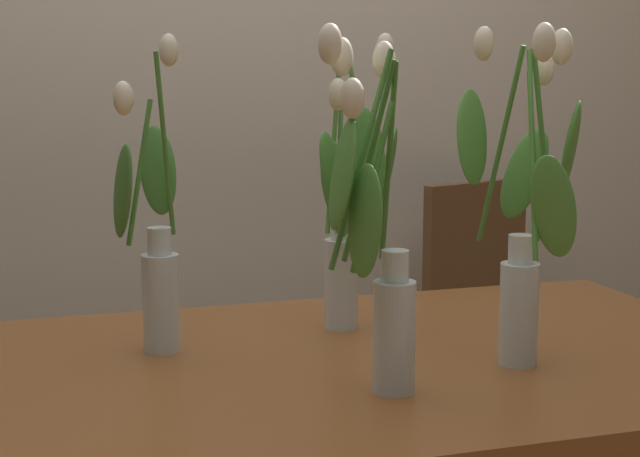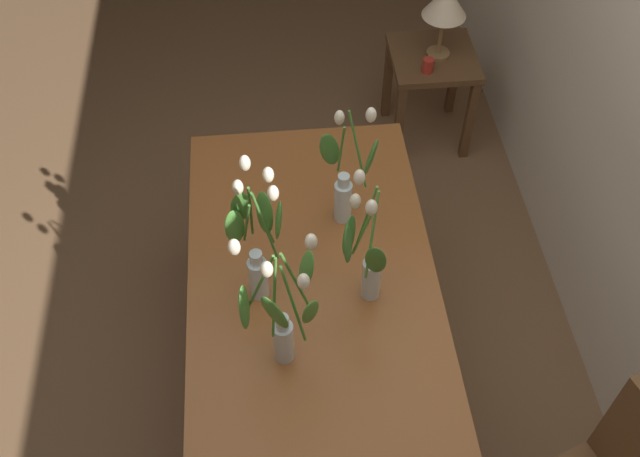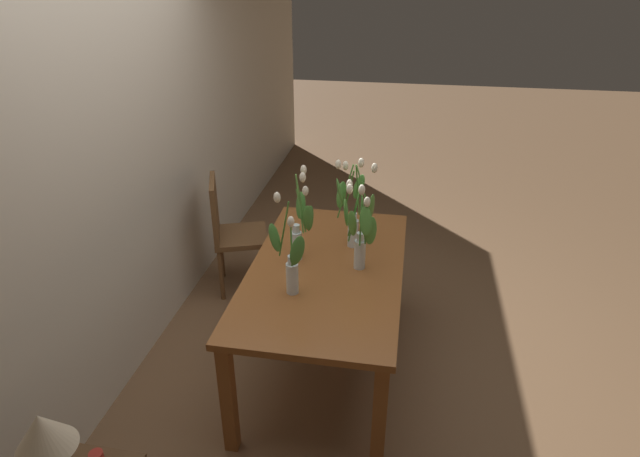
% 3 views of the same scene
% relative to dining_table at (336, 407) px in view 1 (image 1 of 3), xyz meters
% --- Properties ---
extents(room_wall_rear, '(9.00, 0.10, 2.70)m').
position_rel_dining_table_xyz_m(room_wall_rear, '(0.00, 1.25, 0.70)').
color(room_wall_rear, beige).
rests_on(room_wall_rear, ground).
extents(dining_table, '(1.60, 0.90, 0.74)m').
position_rel_dining_table_xyz_m(dining_table, '(0.00, 0.00, 0.00)').
color(dining_table, brown).
rests_on(dining_table, ground).
extents(tulip_vase_0, '(0.15, 0.23, 0.58)m').
position_rel_dining_table_xyz_m(tulip_vase_0, '(-0.30, 0.15, 0.27)').
color(tulip_vase_0, silver).
rests_on(tulip_vase_0, dining_table).
extents(tulip_vase_1, '(0.21, 0.15, 0.58)m').
position_rel_dining_table_xyz_m(tulip_vase_1, '(0.08, 0.17, 0.30)').
color(tulip_vase_1, silver).
rests_on(tulip_vase_1, dining_table).
extents(tulip_vase_2, '(0.20, 0.26, 0.59)m').
position_rel_dining_table_xyz_m(tulip_vase_2, '(0.30, -0.12, 0.34)').
color(tulip_vase_2, silver).
rests_on(tulip_vase_2, dining_table).
extents(tulip_vase_3, '(0.17, 0.21, 0.57)m').
position_rel_dining_table_xyz_m(tulip_vase_3, '(-0.00, -0.19, 0.33)').
color(tulip_vase_3, silver).
rests_on(tulip_vase_3, dining_table).
extents(dining_chair, '(0.51, 0.51, 0.93)m').
position_rel_dining_table_xyz_m(dining_chair, '(0.79, 0.88, -0.12)').
color(dining_chair, brown).
rests_on(dining_chair, ground).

